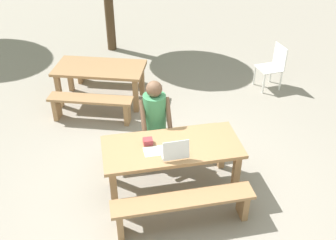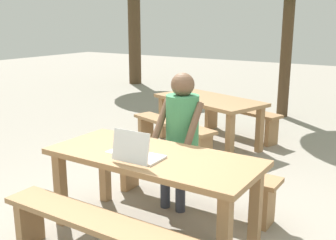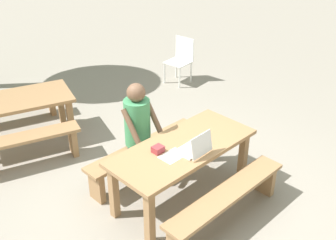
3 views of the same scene
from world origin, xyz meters
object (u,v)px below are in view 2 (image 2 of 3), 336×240
(small_pouch, at_px, (132,141))
(picnic_table_mid, at_px, (209,106))
(person_seated, at_px, (181,129))
(picnic_table_front, at_px, (153,167))
(laptop, at_px, (137,153))

(small_pouch, xyz_separation_m, picnic_table_mid, (-0.51, 2.56, -0.18))
(picnic_table_mid, bearing_deg, person_seated, -52.42)
(picnic_table_front, distance_m, picnic_table_mid, 2.79)
(person_seated, bearing_deg, picnic_table_front, -80.20)
(picnic_table_front, height_order, small_pouch, small_pouch)
(picnic_table_front, xyz_separation_m, picnic_table_mid, (-0.82, 2.67, -0.03))
(small_pouch, height_order, picnic_table_mid, small_pouch)
(laptop, relative_size, small_pouch, 2.78)
(laptop, relative_size, person_seated, 0.26)
(laptop, distance_m, picnic_table_mid, 2.99)
(picnic_table_front, height_order, picnic_table_mid, picnic_table_front)
(small_pouch, bearing_deg, picnic_table_mid, 101.31)
(picnic_table_front, height_order, person_seated, person_seated)
(picnic_table_front, distance_m, small_pouch, 0.36)
(laptop, height_order, picnic_table_mid, laptop)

